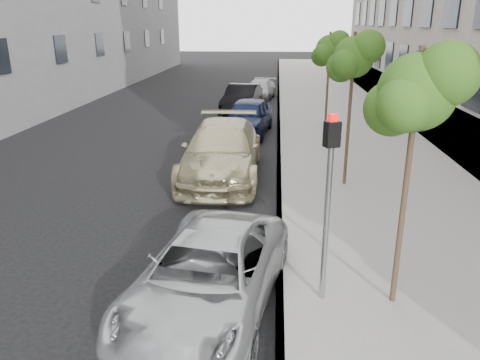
# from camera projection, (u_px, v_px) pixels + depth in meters

# --- Properties ---
(ground) EXTENTS (160.00, 160.00, 0.00)m
(ground) POSITION_uv_depth(u_px,v_px,m) (204.00, 353.00, 7.31)
(ground) COLOR black
(ground) RESTS_ON ground
(sidewalk) EXTENTS (6.40, 72.00, 0.14)m
(sidewalk) POSITION_uv_depth(u_px,v_px,m) (328.00, 103.00, 29.64)
(sidewalk) COLOR gray
(sidewalk) RESTS_ON ground
(curb) EXTENTS (0.15, 72.00, 0.14)m
(curb) POSITION_uv_depth(u_px,v_px,m) (279.00, 102.00, 29.87)
(curb) COLOR #9E9B93
(curb) RESTS_ON ground
(tree_near) EXTENTS (1.60, 1.40, 4.52)m
(tree_near) POSITION_uv_depth(u_px,v_px,m) (419.00, 93.00, 7.25)
(tree_near) COLOR #38281C
(tree_near) RESTS_ON sidewalk
(tree_mid) EXTENTS (1.56, 1.36, 4.59)m
(tree_mid) POSITION_uv_depth(u_px,v_px,m) (354.00, 58.00, 13.36)
(tree_mid) COLOR #38281C
(tree_mid) RESTS_ON sidewalk
(tree_far) EXTENTS (1.56, 1.36, 4.47)m
(tree_far) POSITION_uv_depth(u_px,v_px,m) (330.00, 49.00, 19.54)
(tree_far) COLOR #38281C
(tree_far) RESTS_ON sidewalk
(signal_pole) EXTENTS (0.29, 0.26, 3.38)m
(signal_pole) POSITION_uv_depth(u_px,v_px,m) (328.00, 189.00, 7.86)
(signal_pole) COLOR #939699
(signal_pole) RESTS_ON sidewalk
(minivan) EXTENTS (3.03, 5.23, 1.37)m
(minivan) POSITION_uv_depth(u_px,v_px,m) (208.00, 275.00, 8.21)
(minivan) COLOR #AFB2B4
(minivan) RESTS_ON ground
(suv) EXTENTS (2.57, 6.14, 1.77)m
(suv) POSITION_uv_depth(u_px,v_px,m) (222.00, 151.00, 15.41)
(suv) COLOR tan
(suv) RESTS_ON ground
(sedan_blue) EXTENTS (2.43, 4.91, 1.61)m
(sedan_blue) POSITION_uv_depth(u_px,v_px,m) (248.00, 116.00, 21.44)
(sedan_blue) COLOR #111939
(sedan_blue) RESTS_ON ground
(sedan_black) EXTENTS (2.23, 4.91, 1.56)m
(sedan_black) POSITION_uv_depth(u_px,v_px,m) (242.00, 99.00, 26.53)
(sedan_black) COLOR black
(sedan_black) RESTS_ON ground
(sedan_rear) EXTENTS (2.42, 4.54, 1.25)m
(sedan_rear) POSITION_uv_depth(u_px,v_px,m) (260.00, 90.00, 31.36)
(sedan_rear) COLOR #9B9EA3
(sedan_rear) RESTS_ON ground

